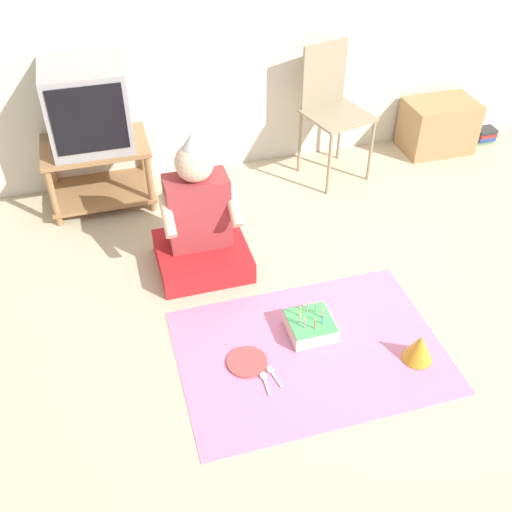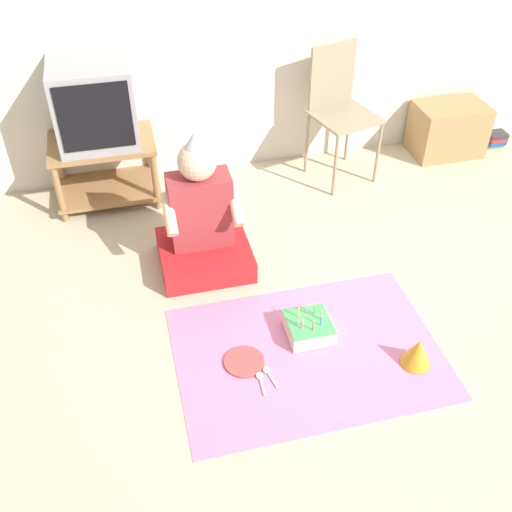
% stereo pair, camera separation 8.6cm
% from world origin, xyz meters
% --- Properties ---
extents(ground_plane, '(16.00, 16.00, 0.00)m').
position_xyz_m(ground_plane, '(0.00, 0.00, 0.00)').
color(ground_plane, beige).
extents(tv_stand, '(0.68, 0.46, 0.45)m').
position_xyz_m(tv_stand, '(-1.41, 1.68, 0.27)').
color(tv_stand, '#997047').
rests_on(tv_stand, ground_plane).
extents(tv, '(0.49, 0.45, 0.52)m').
position_xyz_m(tv, '(-1.41, 1.68, 0.70)').
color(tv, '#99999E').
rests_on(tv, tv_stand).
extents(folding_chair, '(0.49, 0.49, 0.93)m').
position_xyz_m(folding_chair, '(0.22, 1.64, 0.54)').
color(folding_chair, gray).
rests_on(folding_chair, ground_plane).
extents(cardboard_box_stack, '(0.52, 0.35, 0.39)m').
position_xyz_m(cardboard_box_stack, '(1.15, 1.71, 0.20)').
color(cardboard_box_stack, '#A87F51').
rests_on(cardboard_box_stack, ground_plane).
extents(book_pile, '(0.17, 0.15, 0.11)m').
position_xyz_m(book_pile, '(1.59, 1.71, 0.05)').
color(book_pile, '#60936B').
rests_on(book_pile, ground_plane).
extents(person_seated, '(0.53, 0.50, 0.87)m').
position_xyz_m(person_seated, '(-0.89, 0.84, 0.28)').
color(person_seated, red).
rests_on(person_seated, ground_plane).
extents(party_cloth, '(1.36, 0.96, 0.01)m').
position_xyz_m(party_cloth, '(-0.51, -0.01, 0.00)').
color(party_cloth, pink).
rests_on(party_cloth, ground_plane).
extents(birthday_cake, '(0.23, 0.23, 0.16)m').
position_xyz_m(birthday_cake, '(-0.46, 0.11, 0.05)').
color(birthday_cake, '#F4E0C6').
rests_on(birthday_cake, party_cloth).
extents(party_hat_blue, '(0.16, 0.16, 0.16)m').
position_xyz_m(party_hat_blue, '(-0.00, -0.21, 0.08)').
color(party_hat_blue, gold).
rests_on(party_hat_blue, party_cloth).
extents(paper_plate, '(0.21, 0.21, 0.01)m').
position_xyz_m(paper_plate, '(-0.84, -0.00, 0.01)').
color(paper_plate, '#D84C4C').
rests_on(paper_plate, party_cloth).
extents(plastic_spoon_near, '(0.05, 0.14, 0.01)m').
position_xyz_m(plastic_spoon_near, '(-0.74, -0.09, 0.01)').
color(plastic_spoon_near, white).
rests_on(plastic_spoon_near, party_cloth).
extents(plastic_spoon_far, '(0.04, 0.15, 0.01)m').
position_xyz_m(plastic_spoon_far, '(-0.79, -0.12, 0.01)').
color(plastic_spoon_far, white).
rests_on(plastic_spoon_far, party_cloth).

